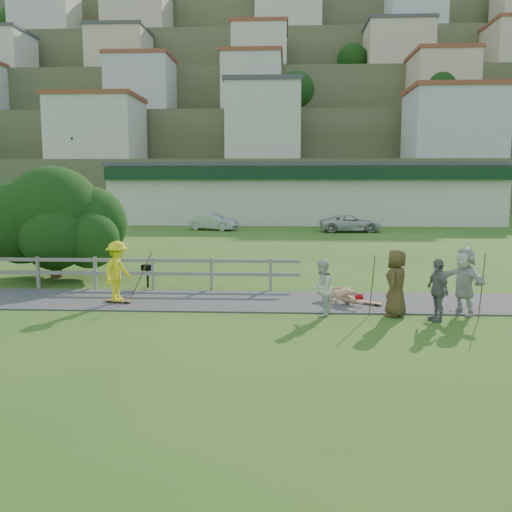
{
  "coord_description": "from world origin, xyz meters",
  "views": [
    {
      "loc": [
        2.49,
        -15.59,
        3.72
      ],
      "look_at": [
        1.57,
        2.0,
        1.35
      ],
      "focal_mm": 40.0,
      "sensor_mm": 36.0,
      "label": 1
    }
  ],
  "objects_px": {
    "skater_fallen": "(341,295)",
    "spectator_b": "(437,290)",
    "skater_rider": "(118,274)",
    "spectator_c": "(396,283)",
    "car_silver": "(213,222)",
    "car_white": "(350,223)",
    "spectator_d": "(464,281)",
    "spectator_a": "(322,288)",
    "tree": "(55,238)",
    "bbq": "(148,276)"
  },
  "relations": [
    {
      "from": "skater_fallen",
      "to": "spectator_b",
      "type": "relative_size",
      "value": 0.93
    },
    {
      "from": "skater_rider",
      "to": "spectator_c",
      "type": "height_order",
      "value": "spectator_c"
    },
    {
      "from": "car_silver",
      "to": "car_white",
      "type": "relative_size",
      "value": 0.85
    },
    {
      "from": "spectator_d",
      "to": "spectator_b",
      "type": "bearing_deg",
      "value": -77.23
    },
    {
      "from": "skater_fallen",
      "to": "car_white",
      "type": "bearing_deg",
      "value": 32.91
    },
    {
      "from": "skater_rider",
      "to": "spectator_c",
      "type": "distance_m",
      "value": 8.14
    },
    {
      "from": "spectator_a",
      "to": "spectator_c",
      "type": "height_order",
      "value": "spectator_c"
    },
    {
      "from": "spectator_a",
      "to": "tree",
      "type": "xyz_separation_m",
      "value": [
        -9.72,
        5.61,
        0.75
      ]
    },
    {
      "from": "spectator_d",
      "to": "car_white",
      "type": "height_order",
      "value": "spectator_d"
    },
    {
      "from": "spectator_a",
      "to": "spectator_c",
      "type": "distance_m",
      "value": 2.03
    },
    {
      "from": "tree",
      "to": "spectator_b",
      "type": "bearing_deg",
      "value": -25.24
    },
    {
      "from": "tree",
      "to": "car_silver",
      "type": "bearing_deg",
      "value": 80.88
    },
    {
      "from": "bbq",
      "to": "spectator_a",
      "type": "bearing_deg",
      "value": -23.81
    },
    {
      "from": "spectator_a",
      "to": "spectator_b",
      "type": "relative_size",
      "value": 0.94
    },
    {
      "from": "spectator_d",
      "to": "car_silver",
      "type": "distance_m",
      "value": 27.98
    },
    {
      "from": "spectator_a",
      "to": "spectator_b",
      "type": "distance_m",
      "value": 3.04
    },
    {
      "from": "spectator_c",
      "to": "car_silver",
      "type": "distance_m",
      "value": 27.62
    },
    {
      "from": "spectator_b",
      "to": "spectator_c",
      "type": "xyz_separation_m",
      "value": [
        -0.99,
        0.47,
        0.09
      ]
    },
    {
      "from": "skater_fallen",
      "to": "spectator_a",
      "type": "distance_m",
      "value": 1.72
    },
    {
      "from": "spectator_b",
      "to": "spectator_a",
      "type": "bearing_deg",
      "value": -111.25
    },
    {
      "from": "car_white",
      "to": "spectator_b",
      "type": "bearing_deg",
      "value": 173.48
    },
    {
      "from": "spectator_d",
      "to": "bbq",
      "type": "xyz_separation_m",
      "value": [
        -9.7,
        3.46,
        -0.54
      ]
    },
    {
      "from": "skater_fallen",
      "to": "spectator_a",
      "type": "xyz_separation_m",
      "value": [
        -0.67,
        -1.51,
        0.5
      ]
    },
    {
      "from": "spectator_b",
      "to": "car_silver",
      "type": "xyz_separation_m",
      "value": [
        -9.4,
        26.77,
        -0.23
      ]
    },
    {
      "from": "spectator_b",
      "to": "car_white",
      "type": "bearing_deg",
      "value": 164.88
    },
    {
      "from": "skater_fallen",
      "to": "spectator_c",
      "type": "height_order",
      "value": "spectator_c"
    },
    {
      "from": "spectator_c",
      "to": "car_silver",
      "type": "height_order",
      "value": "spectator_c"
    },
    {
      "from": "skater_rider",
      "to": "tree",
      "type": "relative_size",
      "value": 0.3
    },
    {
      "from": "spectator_a",
      "to": "tree",
      "type": "bearing_deg",
      "value": -103.62
    },
    {
      "from": "spectator_d",
      "to": "bbq",
      "type": "relative_size",
      "value": 2.35
    },
    {
      "from": "spectator_a",
      "to": "car_silver",
      "type": "bearing_deg",
      "value": -150.03
    },
    {
      "from": "spectator_c",
      "to": "skater_rider",
      "type": "bearing_deg",
      "value": -71.88
    },
    {
      "from": "spectator_c",
      "to": "spectator_a",
      "type": "bearing_deg",
      "value": -61.73
    },
    {
      "from": "spectator_c",
      "to": "bbq",
      "type": "distance_m",
      "value": 8.67
    },
    {
      "from": "car_white",
      "to": "skater_rider",
      "type": "bearing_deg",
      "value": 153.14
    },
    {
      "from": "skater_rider",
      "to": "spectator_d",
      "type": "distance_m",
      "value": 10.0
    },
    {
      "from": "car_silver",
      "to": "car_white",
      "type": "height_order",
      "value": "car_silver"
    },
    {
      "from": "spectator_a",
      "to": "car_white",
      "type": "distance_m",
      "value": 25.74
    },
    {
      "from": "skater_rider",
      "to": "car_silver",
      "type": "xyz_separation_m",
      "value": [
        -0.36,
        25.15,
        -0.29
      ]
    },
    {
      "from": "skater_fallen",
      "to": "bbq",
      "type": "height_order",
      "value": "bbq"
    },
    {
      "from": "spectator_c",
      "to": "tree",
      "type": "distance_m",
      "value": 13.01
    },
    {
      "from": "skater_rider",
      "to": "tree",
      "type": "height_order",
      "value": "tree"
    },
    {
      "from": "spectator_a",
      "to": "spectator_b",
      "type": "height_order",
      "value": "spectator_b"
    },
    {
      "from": "spectator_b",
      "to": "spectator_d",
      "type": "relative_size",
      "value": 0.89
    },
    {
      "from": "spectator_b",
      "to": "spectator_c",
      "type": "relative_size",
      "value": 0.9
    },
    {
      "from": "spectator_b",
      "to": "car_white",
      "type": "relative_size",
      "value": 0.38
    },
    {
      "from": "spectator_b",
      "to": "car_white",
      "type": "xyz_separation_m",
      "value": [
        0.61,
        25.88,
        -0.23
      ]
    },
    {
      "from": "spectator_c",
      "to": "bbq",
      "type": "height_order",
      "value": "spectator_c"
    },
    {
      "from": "skater_rider",
      "to": "spectator_c",
      "type": "xyz_separation_m",
      "value": [
        8.05,
        -1.15,
        0.03
      ]
    },
    {
      "from": "car_silver",
      "to": "bbq",
      "type": "bearing_deg",
      "value": -159.67
    }
  ]
}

